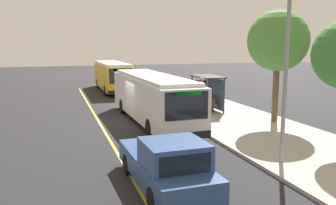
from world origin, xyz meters
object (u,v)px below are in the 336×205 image
(transit_bus_second, at_px, (113,75))
(pickup_truck, at_px, (167,165))
(pedestrian_commuter, at_px, (198,98))
(waiting_bench, at_px, (208,104))
(route_sign_post, at_px, (202,92))
(transit_bus_main, at_px, (152,96))

(transit_bus_second, xyz_separation_m, pickup_truck, (25.84, -2.33, -0.76))
(pedestrian_commuter, bearing_deg, waiting_bench, 101.72)
(pedestrian_commuter, bearing_deg, route_sign_post, -18.29)
(transit_bus_second, distance_m, pedestrian_commuter, 14.59)
(waiting_bench, height_order, pedestrian_commuter, pedestrian_commuter)
(transit_bus_main, height_order, waiting_bench, transit_bus_main)
(route_sign_post, height_order, pedestrian_commuter, route_sign_post)
(transit_bus_second, distance_m, pickup_truck, 25.96)
(transit_bus_second, height_order, pedestrian_commuter, transit_bus_second)
(transit_bus_main, distance_m, transit_bus_second, 15.60)
(waiting_bench, bearing_deg, pedestrian_commuter, -78.28)
(transit_bus_main, distance_m, route_sign_post, 3.09)
(route_sign_post, xyz_separation_m, pedestrian_commuter, (-2.75, 0.91, -0.84))
(pickup_truck, height_order, waiting_bench, pickup_truck)
(route_sign_post, bearing_deg, pedestrian_commuter, 161.71)
(pickup_truck, bearing_deg, transit_bus_second, 174.86)
(transit_bus_second, bearing_deg, route_sign_post, 9.36)
(pickup_truck, relative_size, waiting_bench, 3.41)
(waiting_bench, height_order, route_sign_post, route_sign_post)
(transit_bus_main, xyz_separation_m, transit_bus_second, (-15.60, 0.02, -0.00))
(pedestrian_commuter, bearing_deg, transit_bus_second, -165.34)
(route_sign_post, bearing_deg, transit_bus_second, -170.64)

